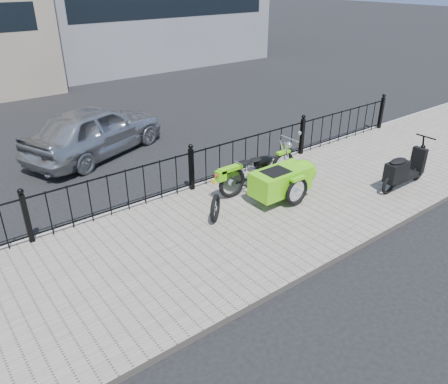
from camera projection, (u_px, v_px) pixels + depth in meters
ground at (227, 217)px, 8.97m from camera, size 120.00×120.00×0.00m
sidewalk at (243, 224)px, 8.59m from camera, size 30.00×3.80×0.12m
curb at (189, 189)px, 9.96m from camera, size 30.00×0.10×0.12m
iron_fence at (191, 170)px, 9.63m from camera, size 14.11×0.11×1.08m
motorcycle_sidecar at (282, 176)px, 9.33m from camera, size 2.28×1.48×0.98m
scooter at (403, 171)px, 9.70m from camera, size 1.61×0.47×1.09m
spare_tire at (215, 208)px, 8.46m from camera, size 0.49×0.42×0.56m
sedan_car at (95, 130)px, 11.69m from camera, size 4.37×3.00×1.38m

